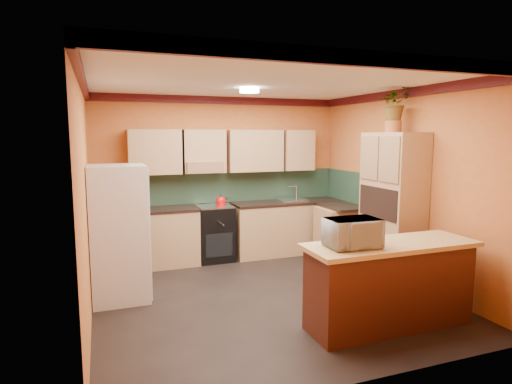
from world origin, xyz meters
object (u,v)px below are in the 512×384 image
at_px(pantry, 392,209).
at_px(microwave, 352,233).
at_px(breakfast_bar, 389,287).
at_px(fridge, 119,233).
at_px(stove, 214,233).
at_px(base_cabinets_back, 250,231).

bearing_deg(pantry, microwave, -139.90).
relative_size(pantry, breakfast_bar, 1.17).
distance_m(fridge, pantry, 3.66).
bearing_deg(breakfast_bar, stove, 110.21).
bearing_deg(fridge, stove, 39.30).
bearing_deg(base_cabinets_back, breakfast_bar, -80.61).
height_order(stove, breakfast_bar, stove).
bearing_deg(stove, microwave, -78.08).
bearing_deg(pantry, base_cabinets_back, 126.83).
height_order(base_cabinets_back, fridge, fridge).
distance_m(base_cabinets_back, pantry, 2.46).
bearing_deg(stove, pantry, -42.87).
distance_m(pantry, microwave, 1.83).
xyz_separation_m(base_cabinets_back, fridge, (-2.17, -1.27, 0.41)).
xyz_separation_m(base_cabinets_back, breakfast_bar, (0.51, -3.08, 0.00)).
xyz_separation_m(stove, fridge, (-1.55, -1.27, 0.39)).
relative_size(base_cabinets_back, fridge, 2.15).
bearing_deg(stove, base_cabinets_back, 0.00).
xyz_separation_m(base_cabinets_back, pantry, (1.43, -1.90, 0.61)).
bearing_deg(fridge, breakfast_bar, -34.08).
xyz_separation_m(fridge, breakfast_bar, (2.68, -1.82, -0.41)).
xyz_separation_m(pantry, breakfast_bar, (-0.92, -1.18, -0.61)).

